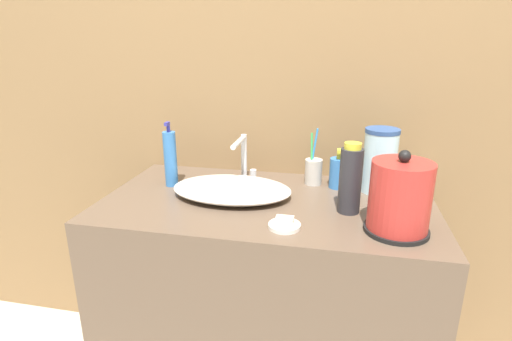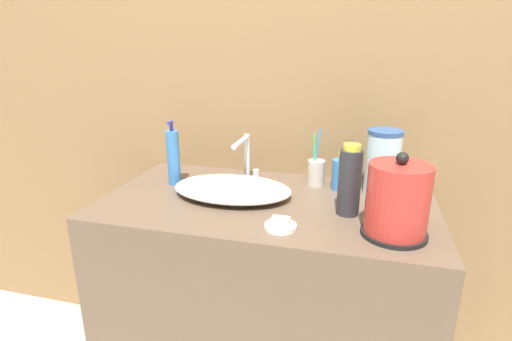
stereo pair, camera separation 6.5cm
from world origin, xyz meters
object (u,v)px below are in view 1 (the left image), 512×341
toothbrush_cup (313,171)px  water_pitcher (380,161)px  shampoo_bottle (338,172)px  lotion_bottle (170,159)px  mouthwash_bottle (350,179)px  faucet (244,155)px  electric_kettle (399,200)px

toothbrush_cup → water_pitcher: 0.23m
shampoo_bottle → water_pitcher: (0.14, -0.01, 0.06)m
lotion_bottle → water_pitcher: size_ratio=1.05×
lotion_bottle → shampoo_bottle: 0.60m
toothbrush_cup → shampoo_bottle: size_ratio=1.42×
mouthwash_bottle → water_pitcher: size_ratio=0.98×
lotion_bottle → mouthwash_bottle: bearing=-9.8°
shampoo_bottle → water_pitcher: water_pitcher is taller
shampoo_bottle → mouthwash_bottle: size_ratio=0.66×
lotion_bottle → mouthwash_bottle: (0.62, -0.11, 0.00)m
faucet → water_pitcher: water_pitcher is taller
electric_kettle → toothbrush_cup: electric_kettle is taller
electric_kettle → lotion_bottle: (-0.75, 0.22, 0.01)m
faucet → electric_kettle: bearing=-31.8°
faucet → water_pitcher: (0.48, -0.00, 0.01)m
toothbrush_cup → water_pitcher: (0.22, -0.03, 0.06)m
electric_kettle → lotion_bottle: bearing=163.7°
faucet → shampoo_bottle: (0.34, 0.01, -0.05)m
lotion_bottle → water_pitcher: (0.72, 0.09, 0.01)m
electric_kettle → shampoo_bottle: bearing=117.2°
faucet → mouthwash_bottle: size_ratio=0.80×
toothbrush_cup → mouthwash_bottle: mouthwash_bottle is taller
faucet → lotion_bottle: bearing=-159.2°
electric_kettle → water_pitcher: size_ratio=1.05×
faucet → water_pitcher: bearing=-0.5°
electric_kettle → water_pitcher: 0.31m
electric_kettle → toothbrush_cup: 0.42m
lotion_bottle → electric_kettle: bearing=-16.3°
electric_kettle → toothbrush_cup: (-0.25, 0.34, -0.05)m
water_pitcher → faucet: bearing=179.5°
electric_kettle → lotion_bottle: size_ratio=1.00×
lotion_bottle → toothbrush_cup: bearing=13.6°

